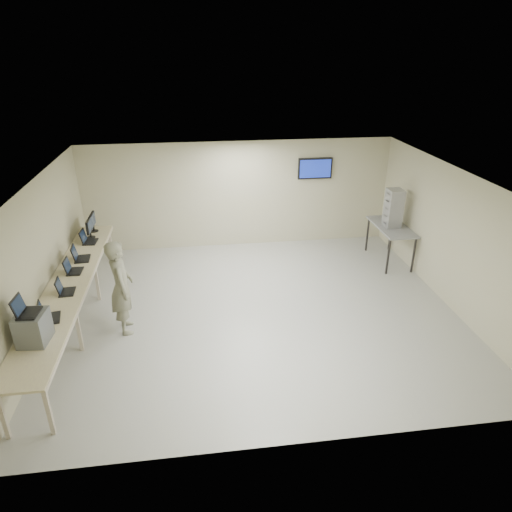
{
  "coord_description": "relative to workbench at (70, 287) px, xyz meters",
  "views": [
    {
      "loc": [
        -1.12,
        -7.97,
        4.99
      ],
      "look_at": [
        0.0,
        0.2,
        1.15
      ],
      "focal_mm": 32.0,
      "sensor_mm": 36.0,
      "label": 1
    }
  ],
  "objects": [
    {
      "name": "room",
      "position": [
        3.62,
        0.06,
        0.58
      ],
      "size": [
        8.01,
        7.01,
        2.81
      ],
      "color": "#A9A9A9",
      "rests_on": "ground"
    },
    {
      "name": "workbench",
      "position": [
        0.0,
        0.0,
        0.0
      ],
      "size": [
        0.76,
        6.0,
        0.9
      ],
      "color": "beige",
      "rests_on": "ground"
    },
    {
      "name": "equipment_box",
      "position": [
        -0.06,
        -1.85,
        0.32
      ],
      "size": [
        0.45,
        0.5,
        0.49
      ],
      "primitive_type": "cube",
      "rotation": [
        0.0,
        0.0,
        -0.09
      ],
      "color": "slate",
      "rests_on": "workbench"
    },
    {
      "name": "laptop_on_box",
      "position": [
        -0.12,
        -1.85,
        0.64
      ],
      "size": [
        0.33,
        0.39,
        0.29
      ],
      "rotation": [
        0.0,
        0.0,
        -0.06
      ],
      "color": "black",
      "rests_on": "equipment_box"
    },
    {
      "name": "laptop_0",
      "position": [
        -0.06,
        -1.24,
        0.15
      ],
      "size": [
        0.38,
        0.43,
        0.3
      ],
      "rotation": [
        0.0,
        0.0,
        0.19
      ],
      "color": "black",
      "rests_on": "workbench"
    },
    {
      "name": "laptop_1",
      "position": [
        -0.0,
        -0.36,
        0.14
      ],
      "size": [
        0.31,
        0.37,
        0.27
      ],
      "rotation": [
        0.0,
        0.0,
        0.07
      ],
      "color": "black",
      "rests_on": "workbench"
    },
    {
      "name": "laptop_2",
      "position": [
        -0.05,
        0.48,
        0.15
      ],
      "size": [
        0.31,
        0.37,
        0.29
      ],
      "rotation": [
        0.0,
        0.0,
        -0.01
      ],
      "color": "black",
      "rests_on": "workbench"
    },
    {
      "name": "laptop_3",
      "position": [
        -0.02,
        1.06,
        0.15
      ],
      "size": [
        0.36,
        0.42,
        0.31
      ],
      "rotation": [
        0.0,
        0.0,
        0.08
      ],
      "color": "black",
      "rests_on": "workbench"
    },
    {
      "name": "laptop_4",
      "position": [
        -0.03,
        1.97,
        0.15
      ],
      "size": [
        0.34,
        0.4,
        0.3
      ],
      "rotation": [
        0.0,
        0.0,
        -0.06
      ],
      "color": "black",
      "rests_on": "workbench"
    },
    {
      "name": "monitor_near",
      "position": [
        -0.01,
        2.26,
        0.34
      ],
      "size": [
        0.2,
        0.45,
        0.45
      ],
      "color": "black",
      "rests_on": "workbench"
    },
    {
      "name": "monitor_far",
      "position": [
        -0.01,
        2.65,
        0.35
      ],
      "size": [
        0.2,
        0.46,
        0.45
      ],
      "color": "black",
      "rests_on": "workbench"
    },
    {
      "name": "soldier",
      "position": [
        1.01,
        -0.33,
        0.1
      ],
      "size": [
        0.56,
        0.74,
        1.84
      ],
      "primitive_type": "imported",
      "rotation": [
        0.0,
        0.0,
        1.76
      ],
      "color": "gray",
      "rests_on": "ground"
    },
    {
      "name": "side_table",
      "position": [
        7.19,
        1.91,
        0.05
      ],
      "size": [
        0.73,
        1.57,
        0.94
      ],
      "color": "gray",
      "rests_on": "ground"
    },
    {
      "name": "storage_bins",
      "position": [
        7.17,
        1.91,
        0.58
      ],
      "size": [
        0.35,
        0.39,
        0.93
      ],
      "color": "#ACACAC",
      "rests_on": "side_table"
    }
  ]
}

